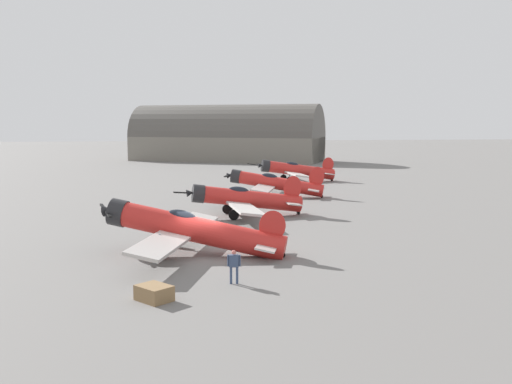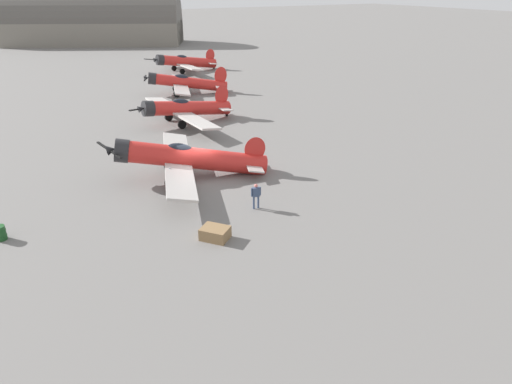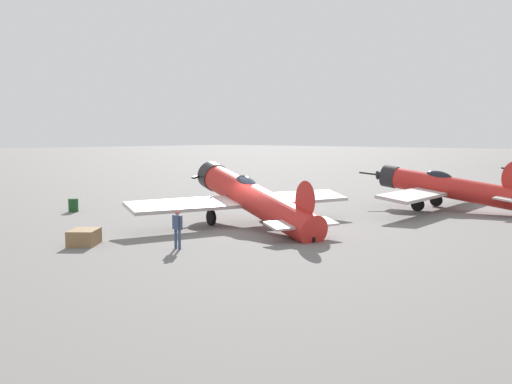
% 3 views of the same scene
% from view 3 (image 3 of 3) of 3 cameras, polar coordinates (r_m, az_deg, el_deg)
% --- Properties ---
extents(ground_plane, '(400.00, 400.00, 0.00)m').
position_cam_3_polar(ground_plane, '(29.14, -0.00, -3.52)').
color(ground_plane, slate).
extents(airplane_foreground, '(10.91, 12.41, 3.38)m').
position_cam_3_polar(airplane_foreground, '(29.40, -0.53, -0.56)').
color(airplane_foreground, red).
rests_on(airplane_foreground, ground_plane).
extents(airplane_mid_apron, '(10.54, 13.44, 3.29)m').
position_cam_3_polar(airplane_mid_apron, '(37.73, 18.11, 0.46)').
color(airplane_mid_apron, red).
rests_on(airplane_mid_apron, ground_plane).
extents(ground_crew_mechanic, '(0.62, 0.29, 1.62)m').
position_cam_3_polar(ground_crew_mechanic, '(23.69, -7.79, -3.28)').
color(ground_crew_mechanic, '#384766').
rests_on(ground_crew_mechanic, ground_plane).
extents(equipment_crate, '(1.77, 1.81, 0.66)m').
position_cam_3_polar(equipment_crate, '(25.52, -16.65, -4.31)').
color(equipment_crate, olive).
rests_on(equipment_crate, ground_plane).
extents(fuel_drum, '(0.62, 0.62, 0.81)m').
position_cam_3_polar(fuel_drum, '(36.82, -17.63, -1.25)').
color(fuel_drum, '#19471E').
rests_on(fuel_drum, ground_plane).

